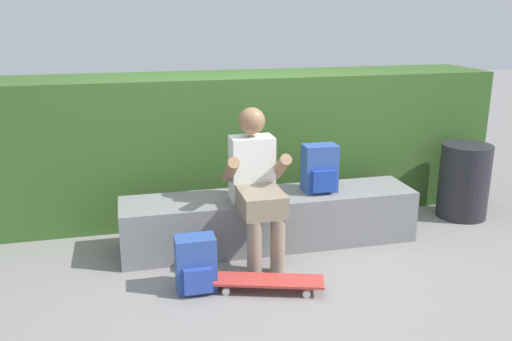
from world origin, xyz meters
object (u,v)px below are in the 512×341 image
at_px(person_skater, 256,181).
at_px(skateboard_near_person, 267,281).
at_px(backpack_on_ground, 196,265).
at_px(backpack_on_bench, 320,169).
at_px(trash_bin, 464,181).
at_px(bench_main, 270,219).

height_order(person_skater, skateboard_near_person, person_skater).
bearing_deg(skateboard_near_person, backpack_on_ground, 164.32).
distance_m(person_skater, backpack_on_bench, 0.64).
xyz_separation_m(skateboard_near_person, backpack_on_bench, (0.66, 0.77, 0.56)).
bearing_deg(backpack_on_ground, trash_bin, 17.44).
bearing_deg(trash_bin, person_skater, -169.01).
bearing_deg(person_skater, backpack_on_ground, -141.75).
bearing_deg(person_skater, skateboard_near_person, -96.02).
bearing_deg(bench_main, backpack_on_bench, -1.26).
height_order(person_skater, trash_bin, person_skater).
bearing_deg(skateboard_near_person, person_skater, 83.98).
distance_m(person_skater, trash_bin, 2.19).
bearing_deg(backpack_on_ground, backpack_on_bench, 29.19).
relative_size(skateboard_near_person, trash_bin, 1.17).
distance_m(person_skater, skateboard_near_person, 0.80).
bearing_deg(skateboard_near_person, trash_bin, 23.97).
xyz_separation_m(bench_main, backpack_on_ground, (-0.71, -0.65, -0.03)).
bearing_deg(bench_main, backpack_on_ground, -137.81).
bearing_deg(person_skater, bench_main, 51.84).
bearing_deg(backpack_on_ground, bench_main, 42.19).
distance_m(skateboard_near_person, backpack_on_ground, 0.51).
xyz_separation_m(bench_main, skateboard_near_person, (-0.23, -0.78, -0.15)).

